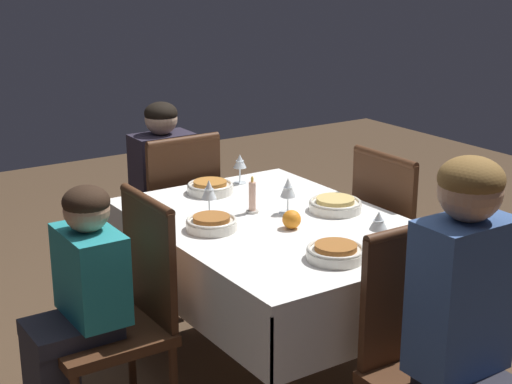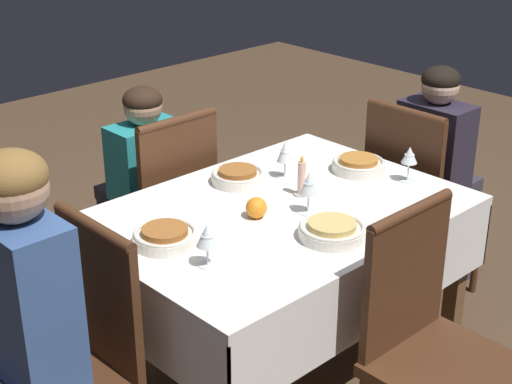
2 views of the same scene
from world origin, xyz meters
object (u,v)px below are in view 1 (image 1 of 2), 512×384
person_child_teal (76,313)px  wine_glass_east (240,162)px  chair_north (122,311)px  wine_glass_west (379,222)px  chair_south (401,239)px  person_child_dark (158,193)px  chair_west (431,357)px  orange_fruit (292,219)px  candle_centerpiece (252,199)px  bowl_west (336,252)px  wine_glass_north (209,191)px  person_adult_denim (472,329)px  chair_east (174,214)px  wine_glass_south (288,189)px  dining_table (276,244)px  bowl_south (335,205)px  bowl_north (212,223)px  bowl_east (210,187)px

person_child_teal → wine_glass_east: person_child_teal is taller
chair_north → wine_glass_west: (-0.44, -0.82, 0.31)m
chair_south → person_child_dark: 1.25m
chair_west → orange_fruit: bearing=90.1°
chair_north → chair_south: size_ratio=1.00×
chair_north → candle_centerpiece: 0.73m
bowl_west → chair_west: bearing=-171.0°
wine_glass_north → orange_fruit: (-0.32, -0.19, -0.06)m
person_adult_denim → bowl_west: bearing=96.6°
wine_glass_north → candle_centerpiece: 0.18m
chair_east → wine_glass_north: bearing=75.5°
wine_glass_east → wine_glass_south: size_ratio=0.92×
dining_table → person_child_teal: person_child_teal is taller
chair_east → person_child_dark: 0.18m
dining_table → wine_glass_north: size_ratio=8.71×
wine_glass_east → bowl_south: bearing=-168.6°
chair_east → wine_glass_south: size_ratio=6.14×
bowl_north → bowl_south: bearing=-98.5°
person_child_teal → wine_glass_north: size_ratio=6.79×
person_child_dark → wine_glass_north: size_ratio=7.18×
person_child_teal → bowl_west: size_ratio=4.86×
chair_east → bowl_north: bearing=72.6°
chair_north → bowl_west: size_ratio=4.52×
candle_centerpiece → bowl_west: bearing=176.3°
wine_glass_south → candle_centerpiece: candle_centerpiece is taller
chair_east → person_child_teal: (-0.87, 0.84, 0.04)m
chair_north → person_child_dark: (1.03, -0.67, 0.07)m
person_adult_denim → bowl_south: person_adult_denim is taller
chair_west → chair_north: (0.86, 0.69, 0.00)m
dining_table → chair_east: chair_east is taller
chair_east → person_adult_denim: bearing=90.6°
bowl_north → candle_centerpiece: 0.26m
bowl_north → candle_centerpiece: size_ratio=1.28×
chair_south → bowl_north: (0.06, 0.95, 0.24)m
chair_north → candle_centerpiece: chair_north is taller
bowl_north → bowl_south: same height
chair_north → orange_fruit: size_ratio=12.65×
person_child_dark → bowl_west: 1.49m
bowl_west → bowl_east: bearing=-1.9°
person_adult_denim → orange_fruit: 0.92m
dining_table → person_child_dark: 1.03m
chair_north → wine_glass_north: 0.63m
chair_east → person_adult_denim: 1.89m
chair_north → bowl_west: chair_north is taller
chair_east → candle_centerpiece: 0.77m
chair_west → person_child_teal: 1.21m
orange_fruit → chair_west: bearing=-179.9°
bowl_east → chair_west: bearing=-178.5°
person_adult_denim → wine_glass_east: (1.55, -0.16, 0.15)m
person_child_teal → bowl_east: size_ratio=4.88×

